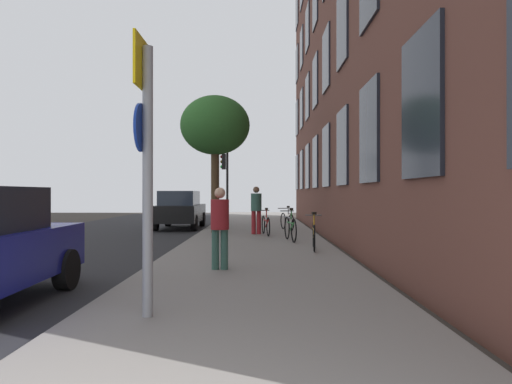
# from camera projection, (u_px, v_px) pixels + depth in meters

# --- Properties ---
(ground_plane) EXTENTS (41.80, 41.80, 0.00)m
(ground_plane) POSITION_uv_depth(u_px,v_px,m) (155.00, 238.00, 16.48)
(ground_plane) COLOR #332D28
(road_asphalt) EXTENTS (7.00, 38.00, 0.01)m
(road_asphalt) POSITION_uv_depth(u_px,v_px,m) (95.00, 238.00, 16.50)
(road_asphalt) COLOR #232326
(road_asphalt) RESTS_ON ground
(sidewalk) EXTENTS (4.20, 38.00, 0.12)m
(sidewalk) POSITION_uv_depth(u_px,v_px,m) (257.00, 236.00, 16.45)
(sidewalk) COLOR gray
(sidewalk) RESTS_ON ground
(sign_post) EXTENTS (0.15, 0.60, 3.23)m
(sign_post) POSITION_uv_depth(u_px,v_px,m) (146.00, 154.00, 5.52)
(sign_post) COLOR gray
(sign_post) RESTS_ON sidewalk
(traffic_light) EXTENTS (0.43, 0.24, 3.50)m
(traffic_light) POSITION_uv_depth(u_px,v_px,m) (225.00, 174.00, 24.76)
(traffic_light) COLOR black
(traffic_light) RESTS_ON sidewalk
(tree_near) EXTENTS (2.50, 2.50, 4.93)m
(tree_near) POSITION_uv_depth(u_px,v_px,m) (215.00, 126.00, 17.20)
(tree_near) COLOR #4C3823
(tree_near) RESTS_ON sidewalk
(bicycle_0) EXTENTS (0.42, 1.73, 0.95)m
(bicycle_0) POSITION_uv_depth(u_px,v_px,m) (314.00, 235.00, 12.03)
(bicycle_0) COLOR black
(bicycle_0) RESTS_ON sidewalk
(bicycle_1) EXTENTS (0.42, 1.67, 0.98)m
(bicycle_1) POSITION_uv_depth(u_px,v_px,m) (290.00, 228.00, 14.17)
(bicycle_1) COLOR black
(bicycle_1) RESTS_ON sidewalk
(bicycle_2) EXTENTS (0.43, 1.69, 0.92)m
(bicycle_2) POSITION_uv_depth(u_px,v_px,m) (266.00, 224.00, 16.21)
(bicycle_2) COLOR black
(bicycle_2) RESTS_ON sidewalk
(bicycle_3) EXTENTS (0.56, 1.65, 0.93)m
(bicycle_3) POSITION_uv_depth(u_px,v_px,m) (287.00, 221.00, 18.40)
(bicycle_3) COLOR black
(bicycle_3) RESTS_ON sidewalk
(pedestrian_0) EXTENTS (0.48, 0.48, 1.53)m
(pedestrian_0) POSITION_uv_depth(u_px,v_px,m) (220.00, 223.00, 8.91)
(pedestrian_0) COLOR #33594C
(pedestrian_0) RESTS_ON sidewalk
(pedestrian_1) EXTENTS (0.46, 0.46, 1.65)m
(pedestrian_1) POSITION_uv_depth(u_px,v_px,m) (256.00, 207.00, 16.57)
(pedestrian_1) COLOR maroon
(pedestrian_1) RESTS_ON sidewalk
(car_1) EXTENTS (1.81, 4.24, 1.62)m
(car_1) POSITION_uv_depth(u_px,v_px,m) (180.00, 209.00, 20.66)
(car_1) COLOR black
(car_1) RESTS_ON road_asphalt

